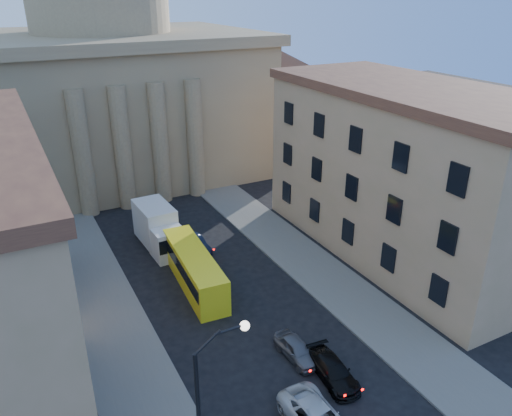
# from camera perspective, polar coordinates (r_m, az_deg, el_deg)

# --- Properties ---
(sidewalk_left) EXTENTS (5.00, 60.00, 0.15)m
(sidewalk_left) POSITION_cam_1_polar(r_m,az_deg,el_deg) (33.81, -14.42, -16.94)
(sidewalk_left) COLOR #5D5B55
(sidewalk_left) RESTS_ON ground
(sidewalk_right) EXTENTS (5.00, 60.00, 0.15)m
(sidewalk_right) POSITION_cam_1_polar(r_m,az_deg,el_deg) (39.75, 10.28, -9.64)
(sidewalk_right) COLOR #5D5B55
(sidewalk_right) RESTS_ON ground
(church) EXTENTS (68.02, 28.76, 36.60)m
(church) POSITION_cam_1_polar(r_m,az_deg,el_deg) (65.10, -16.53, 14.18)
(church) COLOR #866F52
(church) RESTS_ON ground
(building_right) EXTENTS (11.60, 26.60, 14.70)m
(building_right) POSITION_cam_1_polar(r_m,az_deg,el_deg) (44.40, 16.60, 4.00)
(building_right) COLOR tan
(building_right) RESTS_ON ground
(street_lamp) EXTENTS (2.62, 0.44, 8.83)m
(street_lamp) POSITION_cam_1_polar(r_m,az_deg,el_deg) (23.42, -5.36, -20.96)
(street_lamp) COLOR black
(street_lamp) RESTS_ON ground
(car_right_mid) EXTENTS (2.13, 4.47, 1.26)m
(car_right_mid) POSITION_cam_1_polar(r_m,az_deg,el_deg) (31.93, 8.82, -17.92)
(car_right_mid) COLOR black
(car_right_mid) RESTS_ON ground
(car_right_far) EXTENTS (1.67, 3.87, 1.30)m
(car_right_far) POSITION_cam_1_polar(r_m,az_deg,el_deg) (33.15, 4.70, -15.79)
(car_right_far) COLOR #55555B
(car_right_far) RESTS_ON ground
(car_right_distant) EXTENTS (1.82, 4.12, 1.32)m
(car_right_distant) POSITION_cam_1_polar(r_m,az_deg,el_deg) (45.31, -6.94, -4.10)
(car_right_distant) COLOR black
(car_right_distant) RESTS_ON ground
(city_bus) EXTENTS (3.02, 10.29, 2.86)m
(city_bus) POSITION_cam_1_polar(r_m,az_deg,el_deg) (39.88, -7.08, -6.81)
(city_bus) COLOR yellow
(city_bus) RESTS_ON ground
(box_truck) EXTENTS (3.01, 7.00, 3.78)m
(box_truck) POSITION_cam_1_polar(r_m,az_deg,el_deg) (45.99, -11.04, -2.36)
(box_truck) COLOR silver
(box_truck) RESTS_ON ground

